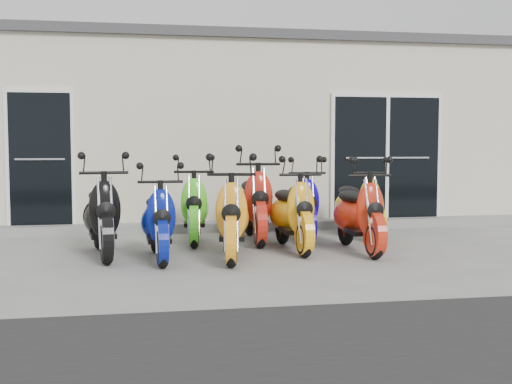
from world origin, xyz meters
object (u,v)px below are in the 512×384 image
scooter_back_red (254,193)px  scooter_front_orange_b (292,203)px  scooter_front_black (102,204)px  scooter_back_green (195,198)px  scooter_front_blue (158,211)px  scooter_front_red (359,204)px  scooter_back_yellow (359,197)px  scooter_back_blue (302,197)px  scooter_front_orange_a (232,206)px

scooter_back_red → scooter_front_orange_b: bearing=-64.9°
scooter_front_black → scooter_back_green: (1.27, 1.02, -0.03)m
scooter_front_blue → scooter_back_green: bearing=65.1°
scooter_front_red → scooter_back_green: bearing=148.8°
scooter_back_yellow → scooter_back_green: bearing=175.8°
scooter_front_red → scooter_back_green: (-2.09, 1.25, 0.01)m
scooter_back_blue → scooter_back_yellow: scooter_back_blue is taller
scooter_back_green → scooter_back_yellow: bearing=6.1°
scooter_front_black → scooter_front_red: bearing=-11.8°
scooter_front_red → scooter_back_red: (-1.21, 1.17, 0.07)m
scooter_back_blue → scooter_back_green: bearing=-175.7°
scooter_front_black → scooter_back_green: 1.62m
scooter_front_red → scooter_back_green: 2.44m
scooter_back_green → scooter_back_red: (0.88, -0.09, 0.07)m
scooter_front_black → scooter_back_yellow: size_ratio=1.08×
scooter_front_orange_a → scooter_front_red: bearing=15.5°
scooter_front_orange_a → scooter_back_blue: (1.28, 1.48, -0.04)m
scooter_front_red → scooter_back_blue: 1.36m
scooter_front_blue → scooter_back_yellow: (3.10, 1.42, 0.01)m
scooter_back_green → scooter_back_yellow: size_ratio=1.04×
scooter_front_blue → scooter_front_orange_a: scooter_front_orange_a is taller
scooter_front_red → scooter_back_red: bearing=135.9°
scooter_front_blue → scooter_back_blue: 2.61m
scooter_front_orange_a → scooter_back_green: scooter_front_orange_a is taller
scooter_front_orange_a → scooter_back_blue: 1.96m
scooter_front_black → scooter_back_green: bearing=31.0°
scooter_front_orange_b → scooter_back_yellow: bearing=36.7°
scooter_front_orange_a → scooter_front_blue: bearing=-175.1°
scooter_front_black → scooter_front_orange_b: 2.51m
scooter_front_orange_a → scooter_back_red: 1.46m
scooter_front_orange_a → scooter_back_red: (0.53, 1.36, 0.05)m
scooter_front_black → scooter_front_orange_a: scooter_front_black is taller
scooter_front_red → scooter_back_green: scooter_back_green is taller
scooter_front_orange_b → scooter_back_green: scooter_back_green is taller
scooter_front_orange_a → scooter_front_orange_b: bearing=36.7°
scooter_back_green → scooter_front_red: bearing=-25.6°
scooter_back_green → scooter_back_blue: (1.63, 0.03, -0.02)m
scooter_back_green → scooter_front_black: bearing=-135.9°
scooter_back_green → scooter_back_yellow: scooter_back_green is taller
scooter_front_orange_b → scooter_front_blue: bearing=-169.0°
scooter_back_blue → scooter_back_yellow: bearing=3.7°
scooter_front_blue → scooter_front_red: bearing=0.1°
scooter_back_blue → scooter_back_red: bearing=-167.9°
scooter_front_red → scooter_back_green: size_ratio=0.99×
scooter_back_blue → scooter_back_yellow: 0.90m
scooter_front_black → scooter_back_blue: scooter_front_black is taller
scooter_front_orange_b → scooter_front_red: bearing=-19.0°
scooter_front_black → scooter_front_orange_a: (1.62, -0.44, -0.01)m
scooter_front_blue → scooter_back_yellow: size_ratio=0.98×
scooter_back_blue → scooter_back_yellow: (0.90, 0.01, -0.00)m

